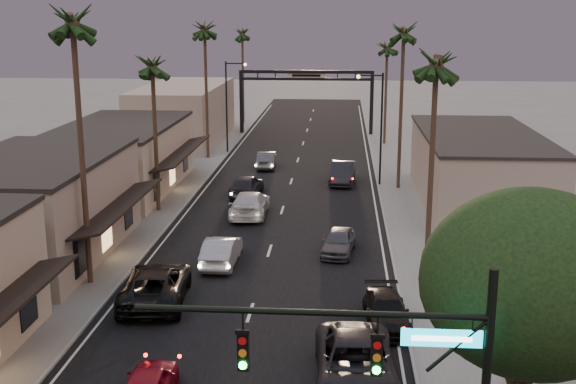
% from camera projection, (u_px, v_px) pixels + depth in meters
% --- Properties ---
extents(ground, '(200.00, 200.00, 0.00)m').
position_uv_depth(ground, '(286.00, 200.00, 53.69)').
color(ground, slate).
rests_on(ground, ground).
extents(road, '(14.00, 120.00, 0.02)m').
position_uv_depth(road, '(290.00, 184.00, 58.53)').
color(road, black).
rests_on(road, ground).
extents(sidewalk_left, '(5.00, 92.00, 0.12)m').
position_uv_depth(sidewalk_left, '(192.00, 164.00, 65.98)').
color(sidewalk_left, slate).
rests_on(sidewalk_left, ground).
extents(sidewalk_right, '(5.00, 92.00, 0.12)m').
position_uv_depth(sidewalk_right, '(402.00, 167.00, 64.60)').
color(sidewalk_right, slate).
rests_on(sidewalk_right, ground).
extents(storefront_mid, '(8.00, 14.00, 5.50)m').
position_uv_depth(storefront_mid, '(35.00, 210.00, 40.42)').
color(storefront_mid, gray).
rests_on(storefront_mid, ground).
extents(storefront_far, '(8.00, 16.00, 5.00)m').
position_uv_depth(storefront_far, '(121.00, 159.00, 55.97)').
color(storefront_far, '#B8A58C').
rests_on(storefront_far, ground).
extents(storefront_dist, '(8.00, 20.00, 6.00)m').
position_uv_depth(storefront_dist, '(184.00, 113.00, 78.11)').
color(storefront_dist, gray).
rests_on(storefront_dist, ground).
extents(building_right, '(8.00, 18.00, 5.00)m').
position_uv_depth(building_right, '(478.00, 170.00, 52.07)').
color(building_right, gray).
rests_on(building_right, ground).
extents(traffic_signal, '(8.51, 0.22, 7.80)m').
position_uv_depth(traffic_signal, '(405.00, 374.00, 17.21)').
color(traffic_signal, black).
rests_on(traffic_signal, ground).
extents(corner_tree, '(6.20, 6.20, 8.80)m').
position_uv_depth(corner_tree, '(533.00, 290.00, 20.06)').
color(corner_tree, '#38281C').
rests_on(corner_tree, ground).
extents(arch, '(15.20, 0.40, 7.27)m').
position_uv_depth(arch, '(306.00, 86.00, 81.40)').
color(arch, black).
rests_on(arch, ground).
extents(streetlight_right, '(2.13, 0.30, 9.00)m').
position_uv_depth(streetlight_right, '(378.00, 120.00, 56.75)').
color(streetlight_right, black).
rests_on(streetlight_right, ground).
extents(streetlight_left, '(2.13, 0.30, 9.00)m').
position_uv_depth(streetlight_left, '(229.00, 99.00, 70.34)').
color(streetlight_left, black).
rests_on(streetlight_left, ground).
extents(palm_lb, '(3.20, 3.20, 15.20)m').
position_uv_depth(palm_lb, '(72.00, 15.00, 33.67)').
color(palm_lb, '#38281C').
rests_on(palm_lb, ground).
extents(palm_lc, '(3.20, 3.20, 12.20)m').
position_uv_depth(palm_lc, '(152.00, 60.00, 47.93)').
color(palm_lc, '#38281C').
rests_on(palm_lc, ground).
extents(palm_ld, '(3.20, 3.20, 14.20)m').
position_uv_depth(palm_ld, '(204.00, 25.00, 65.85)').
color(palm_ld, '#38281C').
rests_on(palm_ld, ground).
extents(palm_ra, '(3.20, 3.20, 13.20)m').
position_uv_depth(palm_ra, '(437.00, 56.00, 34.83)').
color(palm_ra, '#38281C').
rests_on(palm_ra, ground).
extents(palm_rb, '(3.20, 3.20, 14.20)m').
position_uv_depth(palm_rb, '(404.00, 28.00, 53.95)').
color(palm_rb, '#38281C').
rests_on(palm_rb, ground).
extents(palm_rc, '(3.20, 3.20, 12.20)m').
position_uv_depth(palm_rc, '(387.00, 44.00, 73.78)').
color(palm_rc, '#38281C').
rests_on(palm_rc, ground).
extents(palm_far, '(3.20, 3.20, 13.20)m').
position_uv_depth(palm_far, '(242.00, 31.00, 88.33)').
color(palm_far, '#38281C').
rests_on(palm_far, ground).
extents(oncoming_pickup, '(3.52, 6.59, 1.76)m').
position_uv_depth(oncoming_pickup, '(156.00, 284.00, 34.45)').
color(oncoming_pickup, black).
rests_on(oncoming_pickup, ground).
extents(oncoming_silver, '(1.71, 4.76, 1.56)m').
position_uv_depth(oncoming_silver, '(221.00, 251.00, 39.63)').
color(oncoming_silver, '#A2A3A7').
rests_on(oncoming_silver, ground).
extents(oncoming_white, '(2.38, 5.84, 1.69)m').
position_uv_depth(oncoming_white, '(250.00, 204.00, 49.19)').
color(oncoming_white, '#BDBDBD').
rests_on(oncoming_white, ground).
extents(oncoming_dgrey, '(2.47, 4.99, 1.63)m').
position_uv_depth(oncoming_dgrey, '(246.00, 185.00, 54.59)').
color(oncoming_dgrey, black).
rests_on(oncoming_dgrey, ground).
extents(oncoming_grey_far, '(1.79, 4.60, 1.49)m').
position_uv_depth(oncoming_grey_far, '(266.00, 160.00, 64.55)').
color(oncoming_grey_far, '#47474C').
rests_on(oncoming_grey_far, ground).
extents(curbside_near, '(3.21, 6.47, 1.76)m').
position_uv_depth(curbside_near, '(355.00, 364.00, 26.62)').
color(curbside_near, black).
rests_on(curbside_near, ground).
extents(curbside_black, '(2.16, 4.68, 1.32)m').
position_uv_depth(curbside_black, '(386.00, 311.00, 31.89)').
color(curbside_black, black).
rests_on(curbside_black, ground).
extents(curbside_grey, '(2.23, 4.38, 1.43)m').
position_uv_depth(curbside_grey, '(339.00, 242.00, 41.45)').
color(curbside_grey, '#46464B').
rests_on(curbside_grey, ground).
extents(curbside_far, '(2.22, 5.34, 1.72)m').
position_uv_depth(curbside_far, '(343.00, 173.00, 58.65)').
color(curbside_far, black).
rests_on(curbside_far, ground).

